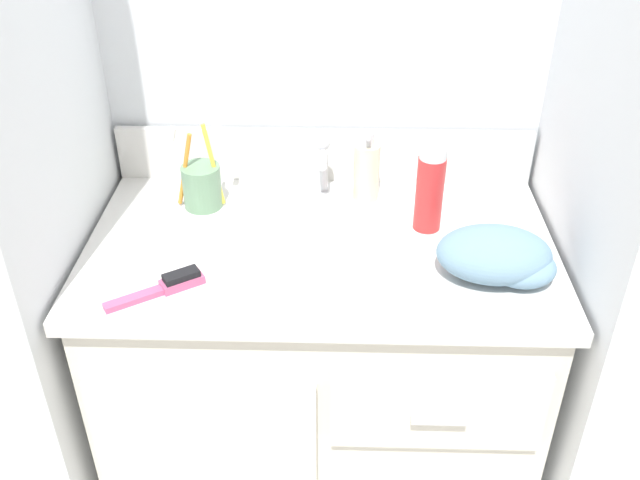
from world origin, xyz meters
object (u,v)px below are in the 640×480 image
at_px(soap_dispenser, 367,170).
at_px(shaving_cream_can, 430,189).
at_px(hairbrush, 168,285).
at_px(hand_towel, 500,257).
at_px(toothbrush_cup, 202,185).

xyz_separation_m(soap_dispenser, shaving_cream_can, (0.12, -0.12, 0.02)).
bearing_deg(hairbrush, hand_towel, -27.02).
height_order(shaving_cream_can, hand_towel, shaving_cream_can).
xyz_separation_m(toothbrush_cup, shaving_cream_can, (0.46, -0.07, 0.04)).
bearing_deg(shaving_cream_can, hairbrush, -155.04).
relative_size(toothbrush_cup, soap_dispenser, 1.27).
relative_size(toothbrush_cup, hand_towel, 0.94).
bearing_deg(hand_towel, toothbrush_cup, 158.12).
height_order(shaving_cream_can, hairbrush, shaving_cream_can).
relative_size(shaving_cream_can, hairbrush, 1.07).
bearing_deg(toothbrush_cup, hairbrush, -92.72).
relative_size(hairbrush, hand_towel, 0.78).
relative_size(shaving_cream_can, hand_towel, 0.84).
xyz_separation_m(toothbrush_cup, soap_dispenser, (0.34, 0.04, 0.02)).
distance_m(soap_dispenser, hairbrush, 0.49).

